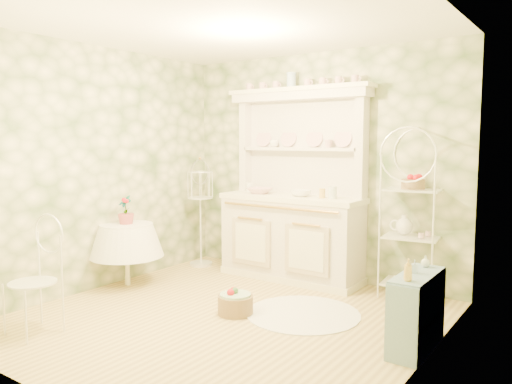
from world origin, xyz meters
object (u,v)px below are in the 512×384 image
Objects in this scene: floor_basket at (235,303)px; side_shelf at (416,311)px; kitchen_dresser at (291,184)px; cafe_chair at (33,286)px; birdcage_stand at (201,214)px; round_table at (127,259)px; bakers_rack at (412,207)px.

side_shelf is at bearing 6.29° from floor_basket.
cafe_chair is at bearing -108.34° from kitchen_dresser.
side_shelf is at bearing -18.15° from birdcage_stand.
side_shelf is at bearing -32.33° from kitchen_dresser.
birdcage_stand is at bearing 91.44° from cafe_chair.
birdcage_stand is at bearing 85.82° from round_table.
cafe_chair is (-2.80, -1.57, 0.11)m from side_shelf.
cafe_chair reaches higher than side_shelf.
bakers_rack reaches higher than birdcage_stand.
kitchen_dresser is at bearing 98.55° from floor_basket.
floor_basket is (1.61, -0.05, -0.20)m from round_table.
bakers_rack is at bearing 26.78° from round_table.
round_table reaches higher than floor_basket.
kitchen_dresser is at bearing 6.23° from birdcage_stand.
cafe_chair reaches higher than round_table.
kitchen_dresser is 3.18× the size of side_shelf.
bakers_rack is at bearing 5.05° from birdcage_stand.
bakers_rack is 5.76× the size of floor_basket.
bakers_rack is at bearing 3.95° from kitchen_dresser.
round_table is 1.62m from floor_basket.
round_table is (-3.28, -0.13, -0.00)m from side_shelf.
bakers_rack is 2.09m from floor_basket.
cafe_chair is 0.61× the size of birdcage_stand.
round_table is at bearing -136.61° from kitchen_dresser.
bakers_rack is (1.41, 0.10, -0.17)m from kitchen_dresser.
bakers_rack is 3.19× the size of round_table.
side_shelf is 3.38m from birdcage_stand.
side_shelf reaches higher than floor_basket.
floor_basket is (1.52, -1.23, -0.58)m from birdcage_stand.
round_table is (-2.81, -1.42, -0.67)m from bakers_rack.
side_shelf is 0.52× the size of birdcage_stand.
kitchen_dresser reaches higher than bakers_rack.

